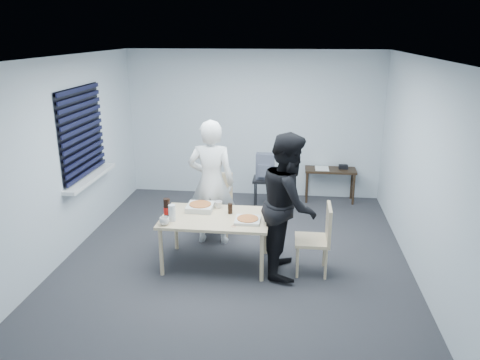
# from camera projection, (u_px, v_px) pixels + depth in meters

# --- Properties ---
(room) EXTENTS (5.00, 5.00, 5.00)m
(room) POSITION_uv_depth(u_px,v_px,m) (84.00, 140.00, 6.53)
(room) COLOR #2E2D33
(room) RESTS_ON ground
(dining_table) EXTENTS (1.36, 0.86, 0.66)m
(dining_table) POSITION_uv_depth(u_px,v_px,m) (216.00, 221.00, 5.91)
(dining_table) COLOR #CBBA87
(dining_table) RESTS_ON ground
(chair_far) EXTENTS (0.42, 0.42, 0.89)m
(chair_far) POSITION_uv_depth(u_px,v_px,m) (218.00, 199.00, 6.94)
(chair_far) COLOR #CBBA87
(chair_far) RESTS_ON ground
(chair_right) EXTENTS (0.42, 0.42, 0.89)m
(chair_right) POSITION_uv_depth(u_px,v_px,m) (319.00, 235.00, 5.72)
(chair_right) COLOR #CBBA87
(chair_right) RESTS_ON ground
(person_white) EXTENTS (0.65, 0.42, 1.77)m
(person_white) POSITION_uv_depth(u_px,v_px,m) (211.00, 183.00, 6.48)
(person_white) COLOR white
(person_white) RESTS_ON ground
(person_black) EXTENTS (0.47, 0.86, 1.77)m
(person_black) POSITION_uv_depth(u_px,v_px,m) (289.00, 204.00, 5.68)
(person_black) COLOR black
(person_black) RESTS_ON ground
(side_table) EXTENTS (0.88, 0.39, 0.59)m
(side_table) POSITION_uv_depth(u_px,v_px,m) (330.00, 173.00, 8.20)
(side_table) COLOR #332315
(side_table) RESTS_ON ground
(stool) EXTENTS (0.39, 0.39, 0.55)m
(stool) POSITION_uv_depth(u_px,v_px,m) (265.00, 185.00, 7.83)
(stool) COLOR black
(stool) RESTS_ON ground
(backpack) EXTENTS (0.30, 0.22, 0.43)m
(backpack) POSITION_uv_depth(u_px,v_px,m) (265.00, 167.00, 7.72)
(backpack) COLOR slate
(backpack) RESTS_ON stool
(pizza_box_a) EXTENTS (0.34, 0.34, 0.08)m
(pizza_box_a) POSITION_uv_depth(u_px,v_px,m) (200.00, 207.00, 6.11)
(pizza_box_a) COLOR silver
(pizza_box_a) RESTS_ON dining_table
(pizza_box_b) EXTENTS (0.31, 0.31, 0.04)m
(pizza_box_b) POSITION_uv_depth(u_px,v_px,m) (248.00, 220.00, 5.74)
(pizza_box_b) COLOR silver
(pizza_box_b) RESTS_ON dining_table
(mug_a) EXTENTS (0.17, 0.17, 0.10)m
(mug_a) POSITION_uv_depth(u_px,v_px,m) (164.00, 221.00, 5.63)
(mug_a) COLOR white
(mug_a) RESTS_ON dining_table
(mug_b) EXTENTS (0.10, 0.10, 0.09)m
(mug_b) POSITION_uv_depth(u_px,v_px,m) (219.00, 205.00, 6.17)
(mug_b) COLOR white
(mug_b) RESTS_ON dining_table
(cola_glass) EXTENTS (0.06, 0.06, 0.14)m
(cola_glass) POSITION_uv_depth(u_px,v_px,m) (230.00, 209.00, 5.97)
(cola_glass) COLOR black
(cola_glass) RESTS_ON dining_table
(soda_bottle) EXTENTS (0.09, 0.09, 0.27)m
(soda_bottle) POSITION_uv_depth(u_px,v_px,m) (167.00, 210.00, 5.76)
(soda_bottle) COLOR black
(soda_bottle) RESTS_ON dining_table
(plastic_cups) EXTENTS (0.11, 0.11, 0.21)m
(plastic_cups) POSITION_uv_depth(u_px,v_px,m) (172.00, 213.00, 5.73)
(plastic_cups) COLOR silver
(plastic_cups) RESTS_ON dining_table
(rubber_band) EXTENTS (0.07, 0.07, 0.00)m
(rubber_band) POSITION_uv_depth(u_px,v_px,m) (233.00, 226.00, 5.59)
(rubber_band) COLOR red
(rubber_band) RESTS_ON dining_table
(papers) EXTENTS (0.29, 0.36, 0.01)m
(papers) POSITION_uv_depth(u_px,v_px,m) (322.00, 168.00, 8.21)
(papers) COLOR white
(papers) RESTS_ON side_table
(black_box) EXTENTS (0.17, 0.13, 0.07)m
(black_box) POSITION_uv_depth(u_px,v_px,m) (343.00, 167.00, 8.19)
(black_box) COLOR black
(black_box) RESTS_ON side_table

